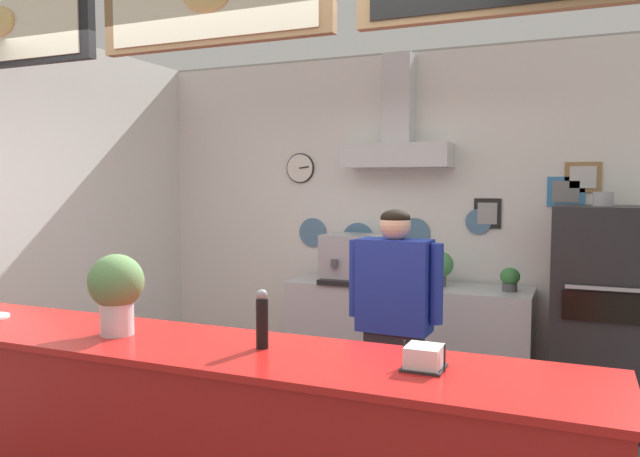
# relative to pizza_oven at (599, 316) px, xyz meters

# --- Properties ---
(back_wall_assembly) EXTENTS (4.59, 3.01, 2.88)m
(back_wall_assembly) POSITION_rel_pizza_oven_xyz_m (-1.69, 0.36, 0.75)
(back_wall_assembly) COLOR #9E9E99
(back_wall_assembly) RESTS_ON ground_plane
(service_counter) EXTENTS (3.50, 0.64, 1.04)m
(service_counter) POSITION_rel_pizza_oven_xyz_m (-1.70, -2.52, -0.28)
(service_counter) COLOR #B21916
(service_counter) RESTS_ON ground_plane
(back_prep_counter) EXTENTS (1.99, 0.58, 0.91)m
(back_prep_counter) POSITION_rel_pizza_oven_xyz_m (-1.44, 0.12, -0.35)
(back_prep_counter) COLOR #B7BABF
(back_prep_counter) RESTS_ON ground_plane
(pizza_oven) EXTENTS (0.65, 0.65, 1.69)m
(pizza_oven) POSITION_rel_pizza_oven_xyz_m (0.00, 0.00, 0.00)
(pizza_oven) COLOR #232326
(pizza_oven) RESTS_ON ground_plane
(shop_worker) EXTENTS (0.61, 0.24, 1.59)m
(shop_worker) POSITION_rel_pizza_oven_xyz_m (-1.19, -1.13, 0.05)
(shop_worker) COLOR #232328
(shop_worker) RESTS_ON ground_plane
(espresso_machine) EXTENTS (0.53, 0.49, 0.40)m
(espresso_machine) POSITION_rel_pizza_oven_xyz_m (-1.89, 0.10, 0.31)
(espresso_machine) COLOR #A3A5AD
(espresso_machine) RESTS_ON back_prep_counter
(potted_basil) EXTENTS (0.15, 0.15, 0.18)m
(potted_basil) POSITION_rel_pizza_oven_xyz_m (-0.63, 0.12, 0.21)
(potted_basil) COLOR #4C4C51
(potted_basil) RESTS_ON back_prep_counter
(potted_rosemary) EXTENTS (0.24, 0.24, 0.29)m
(potted_rosemary) POSITION_rel_pizza_oven_xyz_m (-1.19, 0.14, 0.28)
(potted_rosemary) COLOR #4C4C51
(potted_rosemary) RESTS_ON back_prep_counter
(potted_sage) EXTENTS (0.15, 0.15, 0.18)m
(potted_sage) POSITION_rel_pizza_oven_xyz_m (-1.58, 0.10, 0.21)
(potted_sage) COLOR beige
(potted_sage) RESTS_ON back_prep_counter
(basil_vase) EXTENTS (0.26, 0.26, 0.38)m
(basil_vase) POSITION_rel_pizza_oven_xyz_m (-2.13, -2.53, 0.45)
(basil_vase) COLOR silver
(basil_vase) RESTS_ON service_counter
(pepper_grinder) EXTENTS (0.05, 0.05, 0.26)m
(pepper_grinder) POSITION_rel_pizza_oven_xyz_m (-1.39, -2.48, 0.37)
(pepper_grinder) COLOR black
(pepper_grinder) RESTS_ON service_counter
(napkin_holder) EXTENTS (0.16, 0.16, 0.10)m
(napkin_holder) POSITION_rel_pizza_oven_xyz_m (-0.69, -2.49, 0.28)
(napkin_holder) COLOR #262628
(napkin_holder) RESTS_ON service_counter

